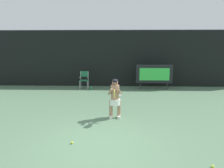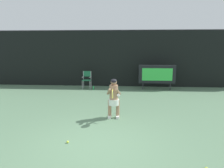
# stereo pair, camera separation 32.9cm
# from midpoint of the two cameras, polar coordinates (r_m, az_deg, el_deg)

# --- Properties ---
(ground) EXTENTS (18.00, 22.00, 0.03)m
(ground) POSITION_cam_midpoint_polar(r_m,az_deg,el_deg) (5.64, -3.41, -17.47)
(ground) COLOR #557758
(backdrop_screen) EXTENTS (18.00, 0.12, 3.66)m
(backdrop_screen) POSITION_cam_midpoint_polar(r_m,az_deg,el_deg) (13.67, 1.27, 6.95)
(backdrop_screen) COLOR black
(backdrop_screen) RESTS_ON ground
(scoreboard) EXTENTS (2.20, 0.21, 1.50)m
(scoreboard) POSITION_cam_midpoint_polar(r_m,az_deg,el_deg) (12.87, 12.97, 2.61)
(scoreboard) COLOR black
(scoreboard) RESTS_ON ground
(umpire_chair) EXTENTS (0.52, 0.44, 1.08)m
(umpire_chair) POSITION_cam_midpoint_polar(r_m,az_deg,el_deg) (13.04, -6.21, 1.45)
(umpire_chair) COLOR #B7B7BC
(umpire_chair) RESTS_ON ground
(water_bottle) EXTENTS (0.07, 0.07, 0.27)m
(water_bottle) POSITION_cam_midpoint_polar(r_m,az_deg,el_deg) (12.63, -4.36, -1.10)
(water_bottle) COLOR #218C44
(water_bottle) RESTS_ON ground
(tennis_player) EXTENTS (0.53, 0.61, 1.45)m
(tennis_player) POSITION_cam_midpoint_polar(r_m,az_deg,el_deg) (7.61, 1.72, -3.60)
(tennis_player) COLOR white
(tennis_player) RESTS_ON ground
(tennis_racket) EXTENTS (0.03, 0.60, 0.31)m
(tennis_racket) POSITION_cam_midpoint_polar(r_m,az_deg,el_deg) (7.07, 1.50, -2.67)
(tennis_racket) COLOR black
(tennis_ball_spare) EXTENTS (0.07, 0.07, 0.07)m
(tennis_ball_spare) POSITION_cam_midpoint_polar(r_m,az_deg,el_deg) (6.00, -10.49, -15.38)
(tennis_ball_spare) COLOR #CCDB3D
(tennis_ball_spare) RESTS_ON ground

